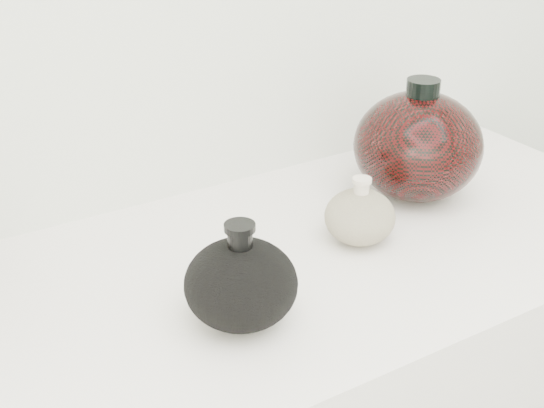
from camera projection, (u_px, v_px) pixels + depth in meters
black_gourd_vase at (241, 283)px, 0.85m from camera, size 0.17×0.17×0.13m
cream_gourd_vase at (360, 216)px, 1.02m from camera, size 0.12×0.12×0.09m
right_round_pot at (418, 145)px, 1.13m from camera, size 0.22×0.22×0.18m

